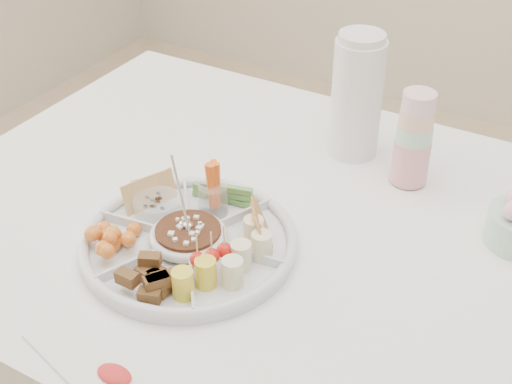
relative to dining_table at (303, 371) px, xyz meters
The scene contains 12 objects.
dining_table is the anchor object (origin of this frame).
party_tray 0.46m from the dining_table, 137.29° to the right, with size 0.38×0.38×0.04m, color silver.
bean_dip 0.47m from the dining_table, 137.29° to the right, with size 0.12×0.12×0.04m, color brown.
tortillas 0.43m from the dining_table, 129.63° to the right, with size 0.09×0.09×0.05m, color #A56E4A, non-canonical shape.
carrot_cucumber 0.48m from the dining_table, behind, with size 0.11×0.11×0.10m, color orange, non-canonical shape.
pita_raisins 0.52m from the dining_table, 160.28° to the right, with size 0.12×0.12×0.07m, color #EBB77E, non-canonical shape.
cherries 0.55m from the dining_table, 139.39° to the right, with size 0.12×0.12×0.05m, color #CA8232, non-canonical shape.
granola_chunks 0.52m from the dining_table, 118.02° to the right, with size 0.10×0.10×0.04m, color #3D2613, non-canonical shape.
banana_tomato 0.49m from the dining_table, 102.80° to the right, with size 0.12×0.12×0.10m, color #FFD977, non-canonical shape.
cup_stack 0.55m from the dining_table, 68.86° to the left, with size 0.07×0.07×0.20m, color white.
thermos 0.60m from the dining_table, 99.33° to the left, with size 0.11×0.11×0.28m, color white.
placemat 0.60m from the dining_table, 105.26° to the right, with size 0.28×0.09×0.01m, color white.
Camera 1 is at (0.43, -0.95, 1.57)m, focal length 50.00 mm.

